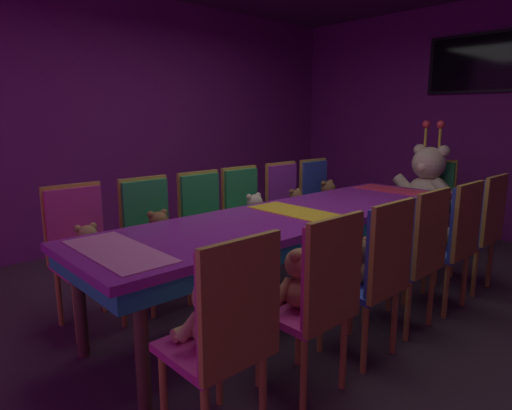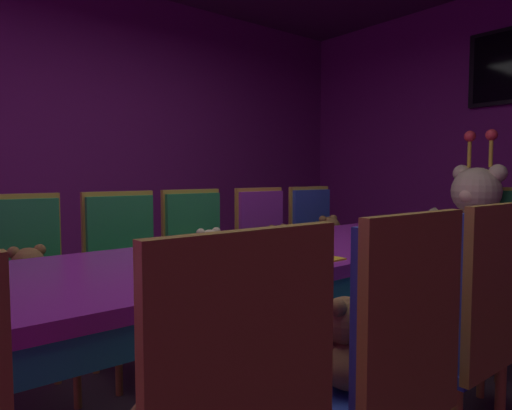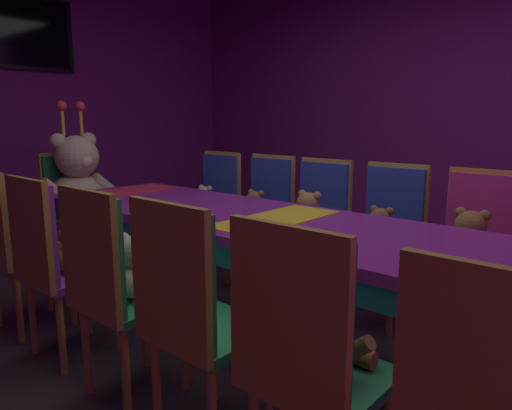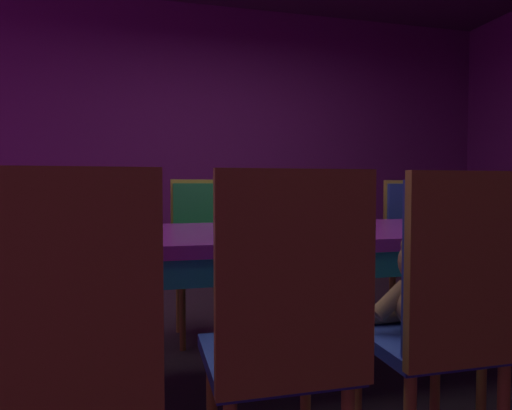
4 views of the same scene
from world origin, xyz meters
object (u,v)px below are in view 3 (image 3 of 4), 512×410
(chair_right_1, at_px, (477,239))
(teddy_right_5, at_px, (204,203))
(chair_left_1, at_px, (302,347))
(teddy_right_1, at_px, (469,244))
(chair_left_4, at_px, (47,252))
(chair_right_5, at_px, (216,198))
(king_teddy_bear, at_px, (79,182))
(throne_chair, at_px, (70,199))
(teddy_right_3, at_px, (307,218))
(teddy_right_4, at_px, (254,211))
(teddy_left_1, at_px, (328,334))
(chair_left_2, at_px, (187,303))
(chair_left_3, at_px, (107,276))
(teddy_left_0, at_px, (511,405))
(teddy_right_2, at_px, (379,232))
(wall_tv, at_px, (10,30))
(teddy_left_3, at_px, (136,270))
(chair_right_4, at_px, (266,206))
(chair_left_5, at_px, (8,236))
(teddy_left_5, at_px, (33,232))
(chair_right_3, at_px, (319,215))
(banquet_table, at_px, (276,235))
(teddy_left_4, at_px, (74,250))
(chair_right_2, at_px, (390,225))

(chair_right_1, bearing_deg, teddy_right_5, -85.81)
(chair_left_1, relative_size, teddy_right_1, 2.82)
(chair_left_1, distance_m, chair_left_4, 1.57)
(chair_right_5, bearing_deg, king_teddy_bear, -40.43)
(chair_left_4, bearing_deg, throne_chair, 58.69)
(teddy_right_3, relative_size, teddy_right_4, 1.17)
(teddy_left_1, xyz_separation_m, teddy_right_1, (1.40, 0.00, 0.01))
(chair_left_4, xyz_separation_m, chair_right_1, (1.72, -1.57, 0.00))
(chair_left_1, height_order, chair_left_2, same)
(teddy_left_1, height_order, chair_left_3, chair_left_3)
(teddy_left_0, relative_size, teddy_right_2, 1.00)
(teddy_right_3, bearing_deg, teddy_left_0, 48.73)
(wall_tv, bearing_deg, chair_right_5, -64.58)
(chair_right_5, xyz_separation_m, wall_tv, (-0.84, 1.78, 1.45))
(teddy_left_3, distance_m, chair_right_4, 1.67)
(chair_left_5, bearing_deg, king_teddy_bear, 40.99)
(teddy_right_2, bearing_deg, teddy_right_1, 89.96)
(teddy_left_3, relative_size, teddy_right_4, 1.08)
(chair_left_4, distance_m, teddy_left_5, 0.53)
(teddy_left_5, height_order, chair_right_3, chair_right_3)
(chair_left_1, relative_size, teddy_right_4, 3.37)
(chair_right_4, xyz_separation_m, teddy_right_5, (-0.15, 0.55, -0.03))
(chair_left_1, xyz_separation_m, chair_left_2, (-0.00, 0.52, 0.00))
(teddy_right_4, distance_m, chair_right_5, 0.56)
(teddy_left_3, relative_size, chair_right_5, 0.32)
(chair_left_5, xyz_separation_m, chair_right_3, (1.69, -1.02, 0.00))
(banquet_table, distance_m, chair_left_5, 1.56)
(chair_left_5, bearing_deg, chair_right_3, -31.08)
(chair_right_3, height_order, teddy_right_3, chair_right_3)
(teddy_left_3, height_order, chair_right_3, chair_right_3)
(teddy_right_2, bearing_deg, chair_left_1, 18.80)
(teddy_left_4, relative_size, chair_right_4, 0.30)
(teddy_left_4, xyz_separation_m, teddy_right_3, (1.41, -0.52, 0.02))
(chair_right_5, bearing_deg, chair_right_3, 89.30)
(teddy_left_0, relative_size, throne_chair, 0.30)
(wall_tv, bearing_deg, teddy_right_4, -72.95)
(chair_left_2, bearing_deg, banquet_table, 16.72)
(banquet_table, relative_size, teddy_left_3, 10.60)
(chair_left_4, relative_size, chair_right_5, 1.00)
(chair_left_2, relative_size, teddy_right_2, 3.35)
(teddy_left_4, relative_size, teddy_right_2, 1.01)
(teddy_right_3, height_order, chair_right_4, chair_right_4)
(teddy_left_1, distance_m, chair_right_3, 1.85)
(chair_right_2, bearing_deg, chair_right_1, 90.37)
(chair_left_4, height_order, chair_right_5, same)
(teddy_left_0, xyz_separation_m, chair_right_3, (1.54, 1.59, 0.02))
(chair_right_1, height_order, chair_right_2, same)
(king_teddy_bear, bearing_deg, teddy_left_4, -30.00)
(chair_left_4, relative_size, chair_right_4, 1.00)
(chair_left_3, distance_m, teddy_right_3, 1.55)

